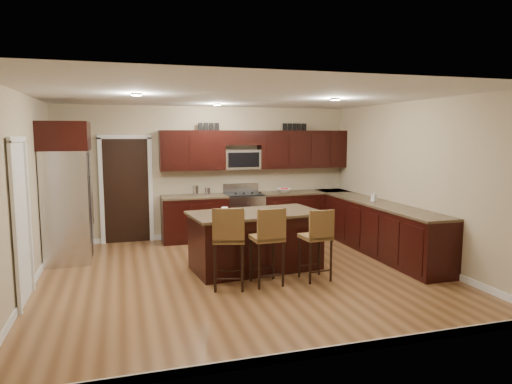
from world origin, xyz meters
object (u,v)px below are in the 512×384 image
object	(u,v)px
range	(244,215)
island	(256,242)
stool_right	(317,236)
refrigerator	(67,191)
stool_mid	(268,237)
stool_left	(229,238)

from	to	relation	value
range	island	size ratio (longest dim) A/B	0.51
island	stool_right	world-z (taller)	stool_right
stool_right	refrigerator	distance (m)	4.25
stool_mid	refrigerator	bearing A→B (deg)	139.31
range	refrigerator	distance (m)	3.48
refrigerator	stool_mid	bearing A→B (deg)	-37.83
island	stool_mid	bearing A→B (deg)	-100.50
stool_left	refrigerator	size ratio (longest dim) A/B	0.49
stool_right	refrigerator	size ratio (longest dim) A/B	0.45
stool_mid	stool_left	bearing A→B (deg)	177.13
stool_right	refrigerator	xyz separation A→B (m)	(-3.59, 2.20, 0.54)
range	stool_mid	bearing A→B (deg)	-98.62
island	stool_right	size ratio (longest dim) A/B	2.02
stool_left	island	bearing A→B (deg)	68.11
range	stool_mid	distance (m)	3.08
island	refrigerator	world-z (taller)	refrigerator
island	range	bearing A→B (deg)	73.42
stool_mid	refrigerator	size ratio (longest dim) A/B	0.48
range	refrigerator	world-z (taller)	refrigerator
stool_right	range	bearing A→B (deg)	90.22
island	stool_right	bearing A→B (deg)	-56.93
stool_mid	refrigerator	distance (m)	3.63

